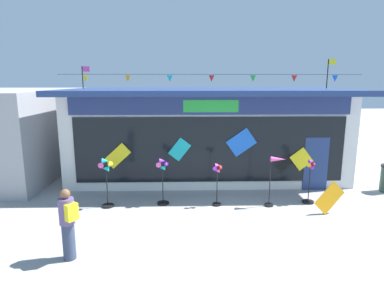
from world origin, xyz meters
name	(u,v)px	position (x,y,z in m)	size (l,w,h in m)	color
ground_plane	(247,239)	(0.00, 0.00, 0.00)	(80.00, 80.00, 0.00)	#9E9B99
kite_shop_building	(206,131)	(-0.64, 6.24, 1.88)	(11.35, 5.92, 4.96)	silver
wind_spinner_far_left	(106,176)	(-4.10, 2.29, 1.03)	(0.43, 0.39, 1.63)	black
wind_spinner_left	(163,177)	(-2.31, 2.47, 0.95)	(0.40, 0.39, 1.57)	black
wind_spinner_center_left	(217,181)	(-0.54, 2.32, 0.85)	(0.32, 0.29, 1.44)	black
wind_spinner_center_right	(275,172)	(1.32, 2.24, 1.14)	(0.64, 0.29, 1.66)	black
wind_spinner_right	(310,181)	(2.56, 2.47, 0.78)	(0.39, 0.39, 1.51)	black
person_near_camera	(68,223)	(-4.24, -0.81, 0.89)	(0.47, 0.45, 1.68)	#333D56
display_kite_on_ground	(329,198)	(2.85, 1.58, 0.50)	(0.51, 0.03, 0.93)	orange
neighbour_building	(3,129)	(-10.14, 7.59, 1.82)	(6.41, 9.53, 3.64)	#99999E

